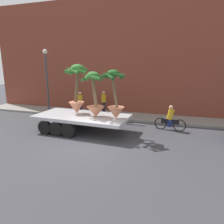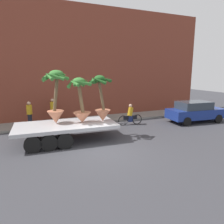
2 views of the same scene
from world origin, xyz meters
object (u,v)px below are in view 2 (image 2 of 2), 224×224
(flatbed_trailer, at_px, (62,128))
(pedestrian_far_left, at_px, (30,114))
(pedestrian_near_gate, at_px, (53,110))
(potted_palm_rear, at_px, (81,104))
(potted_palm_middle, at_px, (102,101))
(potted_palm_front, at_px, (56,97))
(cyclist, at_px, (130,116))
(parked_car, at_px, (195,111))

(flatbed_trailer, distance_m, pedestrian_far_left, 3.76)
(pedestrian_near_gate, distance_m, pedestrian_far_left, 1.82)
(potted_palm_rear, bearing_deg, potted_palm_middle, -2.23)
(potted_palm_rear, height_order, potted_palm_front, potted_palm_front)
(potted_palm_front, bearing_deg, cyclist, 15.70)
(cyclist, relative_size, parked_car, 0.41)
(flatbed_trailer, xyz_separation_m, potted_palm_rear, (1.08, -0.10, 1.29))
(cyclist, bearing_deg, potted_palm_front, -164.30)
(potted_palm_front, xyz_separation_m, cyclist, (5.33, 1.50, -1.79))
(potted_palm_front, xyz_separation_m, parked_car, (10.26, 0.35, -1.63))
(flatbed_trailer, xyz_separation_m, cyclist, (5.14, 1.80, -0.10))
(potted_palm_rear, xyz_separation_m, parked_car, (8.99, 0.75, -1.23))
(flatbed_trailer, relative_size, parked_car, 1.45)
(potted_palm_rear, xyz_separation_m, potted_palm_front, (-1.28, 0.40, 0.40))
(pedestrian_far_left, bearing_deg, flatbed_trailer, -65.29)
(pedestrian_far_left, bearing_deg, potted_palm_front, -66.09)
(pedestrian_near_gate, bearing_deg, parked_car, -19.82)
(flatbed_trailer, xyz_separation_m, pedestrian_near_gate, (0.03, 4.27, 0.28))
(flatbed_trailer, height_order, parked_car, parked_car)
(potted_palm_middle, relative_size, cyclist, 1.42)
(cyclist, xyz_separation_m, pedestrian_far_left, (-6.71, 1.61, 0.37))
(potted_palm_rear, xyz_separation_m, pedestrian_near_gate, (-1.05, 4.37, -1.02))
(pedestrian_far_left, bearing_deg, parked_car, -13.32)
(pedestrian_near_gate, height_order, pedestrian_far_left, same)
(parked_car, xyz_separation_m, pedestrian_near_gate, (-10.04, 3.62, 0.22))
(potted_palm_middle, bearing_deg, potted_palm_rear, 177.77)
(flatbed_trailer, distance_m, potted_palm_middle, 2.65)
(cyclist, bearing_deg, parked_car, -13.13)
(potted_palm_front, distance_m, parked_car, 10.40)
(pedestrian_far_left, bearing_deg, pedestrian_near_gate, 28.38)
(pedestrian_near_gate, bearing_deg, potted_palm_middle, -63.10)
(flatbed_trailer, relative_size, cyclist, 3.51)
(potted_palm_front, bearing_deg, pedestrian_near_gate, 86.80)
(parked_car, bearing_deg, potted_palm_rear, -175.23)
(potted_palm_front, distance_m, cyclist, 5.82)
(flatbed_trailer, bearing_deg, pedestrian_near_gate, 89.61)
(potted_palm_rear, bearing_deg, pedestrian_far_left, 127.10)
(potted_palm_rear, distance_m, pedestrian_near_gate, 4.61)
(parked_car, xyz_separation_m, pedestrian_far_left, (-11.64, 2.76, 0.22))
(potted_palm_front, relative_size, pedestrian_near_gate, 1.69)
(flatbed_trailer, relative_size, potted_palm_middle, 2.46)
(potted_palm_middle, height_order, pedestrian_near_gate, potted_palm_middle)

